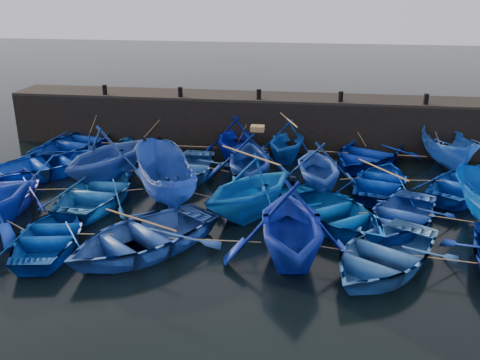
# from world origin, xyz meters

# --- Properties ---
(ground) EXTENTS (120.00, 120.00, 0.00)m
(ground) POSITION_xyz_m (0.00, 0.00, 0.00)
(ground) COLOR black
(ground) RESTS_ON ground
(quay_wall) EXTENTS (26.00, 2.50, 2.50)m
(quay_wall) POSITION_xyz_m (0.00, 10.50, 1.25)
(quay_wall) COLOR black
(quay_wall) RESTS_ON ground
(quay_top) EXTENTS (26.00, 2.50, 0.12)m
(quay_top) POSITION_xyz_m (0.00, 10.50, 2.56)
(quay_top) COLOR black
(quay_top) RESTS_ON quay_wall
(bollard_0) EXTENTS (0.24, 0.24, 0.50)m
(bollard_0) POSITION_xyz_m (-8.00, 9.60, 2.87)
(bollard_0) COLOR black
(bollard_0) RESTS_ON quay_top
(bollard_1) EXTENTS (0.24, 0.24, 0.50)m
(bollard_1) POSITION_xyz_m (-4.00, 9.60, 2.87)
(bollard_1) COLOR black
(bollard_1) RESTS_ON quay_top
(bollard_2) EXTENTS (0.24, 0.24, 0.50)m
(bollard_2) POSITION_xyz_m (0.00, 9.60, 2.87)
(bollard_2) COLOR black
(bollard_2) RESTS_ON quay_top
(bollard_3) EXTENTS (0.24, 0.24, 0.50)m
(bollard_3) POSITION_xyz_m (4.00, 9.60, 2.87)
(bollard_3) COLOR black
(bollard_3) RESTS_ON quay_top
(bollard_4) EXTENTS (0.24, 0.24, 0.50)m
(bollard_4) POSITION_xyz_m (8.00, 9.60, 2.87)
(bollard_4) COLOR black
(bollard_4) RESTS_ON quay_top
(boat_0) EXTENTS (4.84, 5.95, 1.08)m
(boat_0) POSITION_xyz_m (-8.85, 7.83, 0.54)
(boat_0) COLOR navy
(boat_0) RESTS_ON ground
(boat_1) EXTENTS (3.12, 4.35, 0.90)m
(boat_1) POSITION_xyz_m (-5.89, 7.87, 0.45)
(boat_1) COLOR #0E4BA2
(boat_1) RESTS_ON ground
(boat_2) EXTENTS (3.59, 4.12, 2.10)m
(boat_2) POSITION_xyz_m (-0.94, 7.91, 1.05)
(boat_2) COLOR #000D95
(boat_2) RESTS_ON ground
(boat_3) EXTENTS (3.85, 4.29, 2.01)m
(boat_3) POSITION_xyz_m (1.55, 8.07, 1.01)
(boat_3) COLOR #0A43B9
(boat_3) RESTS_ON ground
(boat_4) EXTENTS (5.99, 6.69, 1.14)m
(boat_4) POSITION_xyz_m (5.36, 7.95, 0.57)
(boat_4) COLOR navy
(boat_4) RESTS_ON ground
(boat_5) EXTENTS (2.42, 4.98, 1.85)m
(boat_5) POSITION_xyz_m (8.91, 7.90, 0.93)
(boat_5) COLOR blue
(boat_5) RESTS_ON ground
(boat_6) EXTENTS (6.25, 6.36, 1.08)m
(boat_6) POSITION_xyz_m (-8.84, 4.44, 0.54)
(boat_6) COLOR #0936BE
(boat_6) RESTS_ON ground
(boat_7) EXTENTS (5.58, 5.97, 2.54)m
(boat_7) POSITION_xyz_m (-5.78, 3.98, 1.27)
(boat_7) COLOR navy
(boat_7) RESTS_ON ground
(boat_8) EXTENTS (3.48, 4.71, 0.95)m
(boat_8) POSITION_xyz_m (-2.60, 4.92, 0.47)
(boat_8) COLOR #2E61B0
(boat_8) RESTS_ON ground
(boat_9) EXTENTS (4.49, 5.02, 2.38)m
(boat_9) POSITION_xyz_m (0.23, 4.52, 1.19)
(boat_9) COLOR navy
(boat_9) RESTS_ON ground
(boat_10) EXTENTS (4.16, 4.64, 2.18)m
(boat_10) POSITION_xyz_m (3.07, 4.26, 1.09)
(boat_10) COLOR #1D44A6
(boat_10) RESTS_ON ground
(boat_11) EXTENTS (4.30, 5.17, 0.93)m
(boat_11) POSITION_xyz_m (5.65, 4.57, 0.46)
(boat_11) COLOR #002A99
(boat_11) RESTS_ON ground
(boat_12) EXTENTS (5.37, 5.73, 0.97)m
(boat_12) POSITION_xyz_m (8.99, 4.71, 0.48)
(boat_12) COLOR #05349A
(boat_12) RESTS_ON ground
(boat_13) EXTENTS (4.50, 5.46, 0.99)m
(boat_13) POSITION_xyz_m (-8.82, 1.35, 0.49)
(boat_13) COLOR #1C2FA5
(boat_13) RESTS_ON ground
(boat_14) EXTENTS (3.80, 5.11, 1.02)m
(boat_14) POSITION_xyz_m (-5.31, 1.74, 0.51)
(boat_14) COLOR #124F94
(boat_14) RESTS_ON ground
(boat_15) EXTENTS (4.09, 5.52, 2.01)m
(boat_15) POSITION_xyz_m (-2.75, 2.06, 1.01)
(boat_15) COLOR navy
(boat_15) RESTS_ON ground
(boat_16) EXTENTS (5.67, 5.82, 2.33)m
(boat_16) POSITION_xyz_m (0.64, 1.34, 1.17)
(boat_16) COLOR blue
(boat_16) RESTS_ON ground
(boat_17) EXTENTS (5.99, 6.23, 1.05)m
(boat_17) POSITION_xyz_m (3.64, 0.94, 0.53)
(boat_17) COLOR #004296
(boat_17) RESTS_ON ground
(boat_18) EXTENTS (4.72, 5.38, 0.93)m
(boat_18) POSITION_xyz_m (5.98, 1.12, 0.46)
(boat_18) COLOR #173D96
(boat_18) RESTS_ON ground
(boat_21) EXTENTS (3.81, 4.77, 0.89)m
(boat_21) POSITION_xyz_m (-5.41, -2.02, 0.44)
(boat_21) COLOR #03389A
(boat_21) RESTS_ON ground
(boat_22) EXTENTS (6.21, 6.50, 1.10)m
(boat_22) POSITION_xyz_m (-2.43, -1.90, 0.55)
(boat_22) COLOR #234992
(boat_22) RESTS_ON ground
(boat_23) EXTENTS (4.78, 5.34, 2.53)m
(boat_23) POSITION_xyz_m (2.29, -1.75, 1.26)
(boat_23) COLOR #0B2197
(boat_23) RESTS_ON ground
(boat_24) EXTENTS (5.61, 6.08, 1.03)m
(boat_24) POSITION_xyz_m (5.06, -1.94, 0.51)
(boat_24) COLOR #2A5FA9
(boat_24) RESTS_ON ground
(wooden_crate) EXTENTS (0.55, 0.46, 0.22)m
(wooden_crate) POSITION_xyz_m (0.53, 4.52, 2.49)
(wooden_crate) COLOR brown
(wooden_crate) RESTS_ON boat_9
(mooring_ropes) EXTENTS (17.81, 11.72, 2.10)m
(mooring_ropes) POSITION_xyz_m (0.03, 5.03, 0.88)
(mooring_ropes) COLOR tan
(mooring_ropes) RESTS_ON ground
(loose_oars) EXTENTS (10.34, 12.04, 1.47)m
(loose_oars) POSITION_xyz_m (1.35, 3.02, 1.62)
(loose_oars) COLOR #99724C
(loose_oars) RESTS_ON ground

